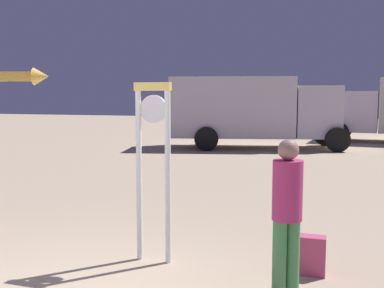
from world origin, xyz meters
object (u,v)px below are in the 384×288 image
object	(u,v)px
person_near_clock	(287,208)
box_truck_near	(251,109)
standing_clock	(153,155)
backpack	(312,256)
arrow_sign	(6,117)

from	to	relation	value
person_near_clock	box_truck_near	xyz separation A→B (m)	(-2.68, 13.04, 0.65)
person_near_clock	box_truck_near	size ratio (longest dim) A/B	0.23
standing_clock	backpack	world-z (taller)	standing_clock
backpack	arrow_sign	bearing A→B (deg)	175.90
standing_clock	person_near_clock	bearing A→B (deg)	-15.16
arrow_sign	backpack	bearing A→B (deg)	-4.10
person_near_clock	backpack	xyz separation A→B (m)	(0.24, 0.59, -0.68)
person_near_clock	backpack	world-z (taller)	person_near_clock
arrow_sign	person_near_clock	distance (m)	4.35
standing_clock	backpack	distance (m)	2.20
arrow_sign	box_truck_near	world-z (taller)	box_truck_near
standing_clock	backpack	size ratio (longest dim) A/B	4.88
arrow_sign	box_truck_near	xyz separation A→B (m)	(1.50, 12.13, -0.19)
person_near_clock	backpack	distance (m)	0.93
standing_clock	box_truck_near	xyz separation A→B (m)	(-1.02, 12.59, 0.22)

